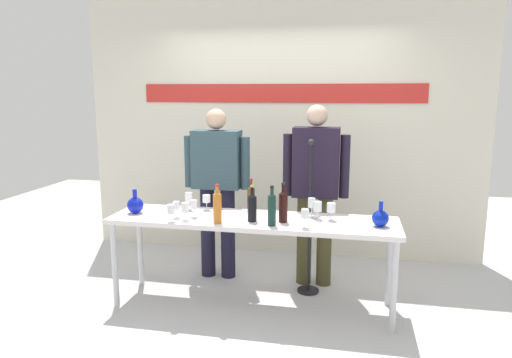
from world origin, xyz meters
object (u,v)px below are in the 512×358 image
object	(u,v)px
wine_bottle_4	(272,208)
wine_bottle_0	(283,205)
microphone_stand	(309,243)
wine_glass_right_0	(312,203)
wine_glass_left_0	(171,210)
wine_bottle_1	(252,206)
decanter_blue_left	(135,205)
presenter_right	(315,184)
wine_glass_left_4	(176,206)
wine_glass_right_2	(318,207)
wine_bottle_2	(217,206)
presenter_left	(217,182)
wine_glass_right_3	(305,214)
decanter_blue_right	(380,218)
wine_glass_left_2	(185,208)
wine_bottle_3	(251,198)
display_table	(252,226)
wine_glass_left_5	(206,199)
wine_glass_left_1	(194,205)
wine_glass_left_3	(189,197)
wine_glass_right_1	(331,208)

from	to	relation	value
wine_bottle_4	wine_bottle_0	bearing A→B (deg)	58.62
wine_bottle_4	microphone_stand	world-z (taller)	microphone_stand
wine_glass_right_0	wine_glass_left_0	bearing A→B (deg)	-160.32
wine_bottle_1	wine_glass_left_0	world-z (taller)	wine_bottle_1
decanter_blue_left	wine_glass_left_0	distance (m)	0.46
presenter_right	wine_glass_left_0	xyz separation A→B (m)	(-1.09, -0.83, -0.09)
wine_glass_left_4	wine_glass_right_2	world-z (taller)	wine_glass_right_2
decanter_blue_left	wine_bottle_2	world-z (taller)	wine_bottle_2
wine_bottle_0	wine_glass_left_0	world-z (taller)	wine_bottle_0
presenter_right	wine_glass_left_0	bearing A→B (deg)	-142.72
presenter_left	wine_glass_right_2	size ratio (longest dim) A/B	11.00
wine_glass_left_4	wine_glass_right_2	bearing A→B (deg)	9.16
decanter_blue_left	wine_glass_right_3	world-z (taller)	decanter_blue_left
decanter_blue_right	wine_glass_left_2	world-z (taller)	decanter_blue_right
wine_bottle_3	display_table	bearing A→B (deg)	-74.59
wine_bottle_0	wine_glass_right_0	world-z (taller)	wine_bottle_0
wine_glass_right_2	microphone_stand	xyz separation A→B (m)	(-0.09, 0.30, -0.42)
wine_bottle_4	wine_glass_left_4	size ratio (longest dim) A/B	2.31
wine_glass_left_5	microphone_stand	world-z (taller)	microphone_stand
wine_glass_right_2	decanter_blue_left	bearing A→B (deg)	-175.61
wine_bottle_4	decanter_blue_right	bearing A→B (deg)	9.47
wine_glass_right_0	wine_glass_left_1	bearing A→B (deg)	-167.52
display_table	wine_bottle_3	distance (m)	0.27
wine_glass_left_3	microphone_stand	bearing A→B (deg)	11.86
wine_glass_left_0	microphone_stand	world-z (taller)	microphone_stand
wine_glass_left_1	wine_glass_right_2	xyz separation A→B (m)	(1.02, 0.15, -0.00)
wine_bottle_1	wine_glass_left_3	distance (m)	0.68
wine_bottle_0	wine_bottle_1	size ratio (longest dim) A/B	1.08
wine_glass_left_2	wine_glass_right_2	world-z (taller)	wine_glass_right_2
wine_glass_right_0	microphone_stand	world-z (taller)	microphone_stand
wine_glass_left_0	wine_bottle_2	bearing A→B (deg)	7.08
display_table	wine_bottle_1	bearing A→B (deg)	-79.37
wine_bottle_1	wine_glass_left_2	world-z (taller)	wine_bottle_1
decanter_blue_left	presenter_left	world-z (taller)	presenter_left
decanter_blue_right	wine_glass_left_5	distance (m)	1.51
wine_glass_left_2	wine_glass_left_1	bearing A→B (deg)	69.84
decanter_blue_right	wine_bottle_2	bearing A→B (deg)	-172.89
wine_bottle_4	display_table	bearing A→B (deg)	137.32
wine_bottle_3	wine_glass_right_0	world-z (taller)	wine_bottle_3
wine_bottle_2	wine_glass_left_2	bearing A→B (deg)	174.54
wine_glass_right_3	wine_bottle_1	bearing A→B (deg)	165.59
wine_bottle_0	wine_bottle_1	xyz separation A→B (m)	(-0.25, -0.03, -0.02)
presenter_left	wine_glass_left_2	xyz separation A→B (m)	(-0.05, -0.76, -0.08)
wine_bottle_0	wine_bottle_2	bearing A→B (deg)	-164.87
wine_bottle_2	wine_bottle_4	bearing A→B (deg)	2.55
decanter_blue_left	microphone_stand	size ratio (longest dim) A/B	0.15
presenter_right	wine_glass_left_1	xyz separation A→B (m)	(-0.96, -0.65, -0.09)
presenter_right	wine_glass_right_1	bearing A→B (deg)	-71.81
presenter_right	wine_glass_right_2	world-z (taller)	presenter_right
decanter_blue_left	presenter_right	distance (m)	1.64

